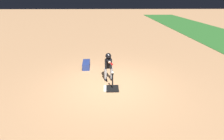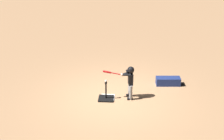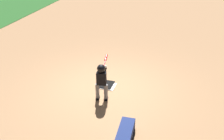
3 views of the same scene
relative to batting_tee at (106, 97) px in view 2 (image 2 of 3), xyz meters
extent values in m
plane|color=#AD7F56|center=(-0.22, -0.11, -0.07)|extent=(90.00, 90.00, 0.00)
cube|color=white|center=(-0.05, -0.09, -0.06)|extent=(0.44, 0.44, 0.02)
cube|color=black|center=(0.00, 0.00, -0.05)|extent=(0.49, 0.44, 0.04)
cylinder|color=black|center=(0.00, 0.00, 0.23)|extent=(0.05, 0.05, 0.52)
cylinder|color=black|center=(0.00, 0.00, 0.52)|extent=(0.08, 0.08, 0.05)
cylinder|color=gray|center=(-0.79, -0.02, 0.18)|extent=(0.12, 0.12, 0.50)
cube|color=black|center=(-0.77, -0.02, -0.04)|extent=(0.19, 0.11, 0.06)
cylinder|color=gray|center=(-0.76, -0.25, 0.18)|extent=(0.12, 0.12, 0.50)
cube|color=black|center=(-0.74, -0.25, -0.04)|extent=(0.19, 0.11, 0.06)
cube|color=black|center=(-0.77, -0.14, 0.61)|extent=(0.18, 0.28, 0.37)
sphere|color=#DBB293|center=(-0.77, -0.14, 0.91)|extent=(0.19, 0.19, 0.19)
sphere|color=black|center=(-0.77, -0.14, 0.92)|extent=(0.22, 0.22, 0.22)
cube|color=black|center=(-0.68, -0.12, 0.89)|extent=(0.14, 0.18, 0.01)
cylinder|color=black|center=(-0.64, -0.08, 0.78)|extent=(0.31, 0.12, 0.11)
cylinder|color=black|center=(-0.63, -0.16, 0.78)|extent=(0.30, 0.19, 0.11)
sphere|color=#DBB293|center=(-0.50, -0.10, 0.77)|extent=(0.09, 0.09, 0.09)
cylinder|color=red|center=(-0.21, -0.06, 0.84)|extent=(0.59, 0.12, 0.17)
cylinder|color=red|center=(-0.03, -0.03, 0.88)|extent=(0.26, 0.10, 0.12)
cylinder|color=black|center=(-0.52, -0.10, 0.76)|extent=(0.03, 0.05, 0.05)
sphere|color=white|center=(0.00, 0.00, 0.58)|extent=(0.07, 0.07, 0.07)
cube|color=navy|center=(-2.09, -1.15, 0.07)|extent=(0.86, 0.37, 0.28)
camera|label=1|loc=(5.48, -0.16, 2.96)|focal=28.00mm
camera|label=2|loc=(-0.74, 8.76, 4.90)|focal=50.00mm
camera|label=3|loc=(-6.53, -2.19, 4.14)|focal=42.00mm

